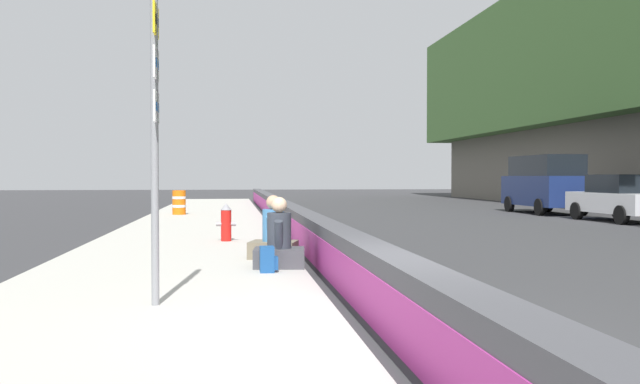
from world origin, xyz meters
name	(u,v)px	position (x,y,z in m)	size (l,w,h in m)	color
ground_plane	(396,340)	(0.00, 0.00, 0.00)	(160.00, 160.00, 0.00)	#353538
sidewalk_strip	(124,341)	(0.00, 2.65, 0.07)	(80.00, 4.40, 0.14)	#B5B2A8
jersey_barrier	(396,298)	(0.00, 0.00, 0.42)	(76.00, 0.45, 0.85)	#47474C
route_sign_post	(155,125)	(1.46, 2.51, 2.23)	(0.44, 0.09, 3.60)	gray
fire_hydrant	(226,222)	(9.43, 1.75, 0.59)	(0.26, 0.46, 0.88)	red
seated_person_foreground	(279,245)	(4.67, 0.85, 0.50)	(0.79, 0.90, 1.16)	#424247
seated_person_middle	(273,238)	(5.94, 0.87, 0.50)	(0.89, 0.98, 1.15)	#706651
backpack	(268,260)	(4.10, 1.07, 0.33)	(0.32, 0.28, 0.40)	navy
construction_barrel	(179,202)	(20.99, 3.67, 0.62)	(0.54, 0.54, 0.95)	orange
parked_car_fourth	(621,198)	(16.68, -12.32, 0.86)	(4.56, 2.07, 1.71)	silver
parked_car_midline	(545,183)	(22.31, -12.09, 1.35)	(5.12, 2.13, 2.56)	navy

